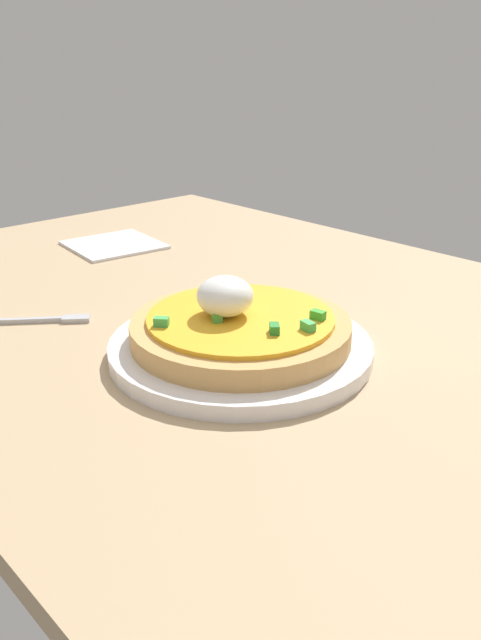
{
  "coord_description": "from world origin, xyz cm",
  "views": [
    {
      "loc": [
        46.13,
        -44.19,
        27.77
      ],
      "look_at": [
        6.82,
        -7.66,
        5.48
      ],
      "focal_mm": 36.08,
      "sensor_mm": 36.0,
      "label": 1
    }
  ],
  "objects": [
    {
      "name": "dining_table",
      "position": [
        0.0,
        0.0,
        1.02
      ],
      "size": [
        106.52,
        69.91,
        2.03
      ],
      "primitive_type": "cube",
      "color": "tan",
      "rests_on": "ground"
    },
    {
      "name": "plate",
      "position": [
        6.82,
        -7.66,
        2.75
      ],
      "size": [
        24.16,
        24.16,
        1.44
      ],
      "primitive_type": "cylinder",
      "color": "white",
      "rests_on": "dining_table"
    },
    {
      "name": "pizza",
      "position": [
        6.72,
        -7.74,
        4.94
      ],
      "size": [
        20.07,
        20.07,
        6.06
      ],
      "color": "tan",
      "rests_on": "plate"
    },
    {
      "name": "fork",
      "position": [
        -12.49,
        -17.05,
        2.28
      ],
      "size": [
        7.29,
        9.13,
        0.5
      ],
      "rotation": [
        0.0,
        0.0,
        0.92
      ],
      "color": "#B7B7BC",
      "rests_on": "dining_table"
    },
    {
      "name": "napkin",
      "position": [
        -32.11,
        3.55,
        2.23
      ],
      "size": [
        13.29,
        13.29,
        0.4
      ],
      "primitive_type": "cube",
      "rotation": [
        0.0,
        0.0,
        -0.12
      ],
      "color": "white",
      "rests_on": "dining_table"
    }
  ]
}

